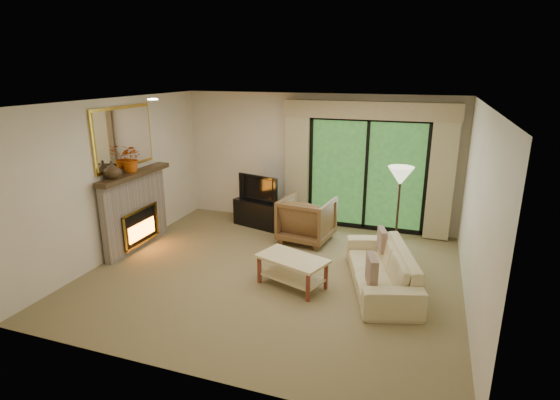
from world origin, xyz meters
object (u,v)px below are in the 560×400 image
(sofa, at_px, (381,268))
(coffee_table, at_px, (292,272))
(armchair, at_px, (307,219))
(media_console, at_px, (261,213))

(sofa, distance_m, coffee_table, 1.28)
(armchair, distance_m, coffee_table, 1.79)
(sofa, bearing_deg, armchair, -149.01)
(armchair, bearing_deg, coffee_table, 106.13)
(media_console, xyz_separation_m, coffee_table, (1.37, -2.24, -0.04))
(sofa, relative_size, coffee_table, 2.01)
(armchair, relative_size, sofa, 0.45)
(media_console, relative_size, coffee_table, 1.06)
(media_console, distance_m, coffee_table, 2.63)
(media_console, xyz_separation_m, sofa, (2.59, -1.83, 0.03))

